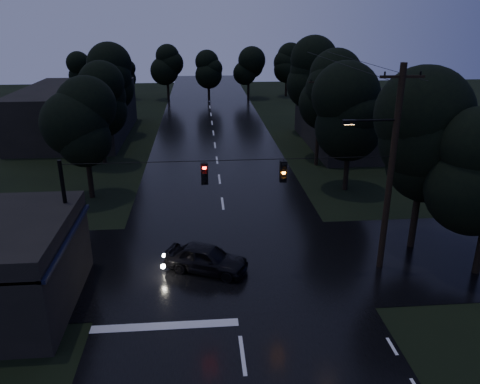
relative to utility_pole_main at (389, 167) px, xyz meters
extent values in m
cube|color=black|center=(-7.41, 19.00, -5.26)|extent=(12.00, 120.00, 0.02)
cube|color=black|center=(-7.41, 1.00, -5.26)|extent=(60.00, 9.00, 0.02)
cube|color=black|center=(-14.41, -2.00, -2.06)|extent=(0.30, 7.00, 0.15)
cylinder|color=black|center=(-14.61, -5.00, -3.76)|extent=(0.10, 0.10, 3.00)
cylinder|color=black|center=(-14.61, 1.00, -3.76)|extent=(0.10, 0.10, 3.00)
cube|color=#FFC466|center=(-14.46, -3.50, -2.76)|extent=(0.06, 1.60, 0.50)
cube|color=#FFC466|center=(-14.46, -0.80, -2.76)|extent=(0.06, 1.20, 0.50)
cube|color=black|center=(6.59, 23.00, -3.06)|extent=(10.00, 14.00, 4.40)
cube|color=black|center=(-21.41, 29.00, -2.76)|extent=(10.00, 16.00, 5.00)
cylinder|color=black|center=(0.09, 0.00, -0.26)|extent=(0.30, 0.30, 10.00)
cube|color=black|center=(0.09, 0.00, 4.14)|extent=(2.00, 0.12, 0.12)
cylinder|color=black|center=(-1.01, 0.00, 2.24)|extent=(2.20, 0.10, 0.10)
cube|color=black|center=(-2.11, 0.00, 2.19)|extent=(0.60, 0.25, 0.18)
cube|color=#FFB266|center=(-2.11, 0.00, 2.09)|extent=(0.45, 0.18, 0.03)
cylinder|color=black|center=(0.89, 17.00, -1.51)|extent=(0.30, 0.30, 7.50)
cube|color=black|center=(0.89, 17.00, 1.64)|extent=(2.00, 0.12, 0.12)
cylinder|color=black|center=(-14.91, 0.00, -2.26)|extent=(0.18, 0.18, 6.00)
cylinder|color=black|center=(-7.41, 0.00, 0.54)|extent=(15.00, 0.03, 0.03)
cube|color=black|center=(-8.61, 0.00, -0.06)|extent=(0.32, 0.25, 1.00)
sphere|color=#FF0C07|center=(-8.61, -0.15, -0.06)|extent=(0.18, 0.18, 0.18)
cube|color=black|center=(-5.01, 0.00, -0.06)|extent=(0.32, 0.25, 1.00)
sphere|color=orange|center=(-5.01, -0.15, -0.06)|extent=(0.18, 0.18, 0.18)
cylinder|color=black|center=(2.59, 2.00, -3.86)|extent=(0.36, 0.36, 2.80)
sphere|color=black|center=(2.59, 2.00, -0.46)|extent=(4.48, 4.48, 4.48)
sphere|color=black|center=(2.59, 2.00, 0.74)|extent=(4.48, 4.48, 4.48)
sphere|color=black|center=(2.59, 2.00, 1.94)|extent=(4.48, 4.48, 4.48)
cylinder|color=black|center=(4.59, -1.00, -4.03)|extent=(0.36, 0.36, 2.45)
cylinder|color=black|center=(-16.41, 11.00, -4.03)|extent=(0.36, 0.36, 2.45)
sphere|color=black|center=(-16.41, 11.00, -1.06)|extent=(3.92, 3.92, 3.92)
sphere|color=black|center=(-16.41, 11.00, -0.01)|extent=(3.92, 3.92, 3.92)
sphere|color=black|center=(-16.41, 11.00, 1.04)|extent=(3.92, 3.92, 3.92)
cylinder|color=black|center=(-17.01, 19.00, -3.95)|extent=(0.36, 0.36, 2.62)
sphere|color=black|center=(-17.01, 19.00, -0.76)|extent=(4.20, 4.20, 4.20)
sphere|color=black|center=(-17.01, 19.00, 0.37)|extent=(4.20, 4.20, 4.20)
sphere|color=black|center=(-17.01, 19.00, 1.49)|extent=(4.20, 4.20, 4.20)
cylinder|color=black|center=(-17.61, 29.00, -3.86)|extent=(0.36, 0.36, 2.80)
sphere|color=black|center=(-17.61, 29.00, -0.46)|extent=(4.48, 4.48, 4.48)
sphere|color=black|center=(-17.61, 29.00, 0.74)|extent=(4.48, 4.48, 4.48)
sphere|color=black|center=(-17.61, 29.00, 1.94)|extent=(4.48, 4.48, 4.48)
cylinder|color=black|center=(1.59, 11.00, -3.95)|extent=(0.36, 0.36, 2.62)
sphere|color=black|center=(1.59, 11.00, -0.76)|extent=(4.20, 4.20, 4.20)
sphere|color=black|center=(1.59, 11.00, 0.37)|extent=(4.20, 4.20, 4.20)
sphere|color=black|center=(1.59, 11.00, 1.49)|extent=(4.20, 4.20, 4.20)
cylinder|color=black|center=(2.19, 19.00, -3.86)|extent=(0.36, 0.36, 2.80)
sphere|color=black|center=(2.19, 19.00, -0.46)|extent=(4.48, 4.48, 4.48)
sphere|color=black|center=(2.19, 19.00, 0.74)|extent=(4.48, 4.48, 4.48)
sphere|color=black|center=(2.19, 19.00, 1.94)|extent=(4.48, 4.48, 4.48)
cylinder|color=black|center=(2.79, 29.00, -3.77)|extent=(0.36, 0.36, 2.97)
sphere|color=black|center=(2.79, 29.00, -0.16)|extent=(4.76, 4.76, 4.76)
sphere|color=black|center=(2.79, 29.00, 1.12)|extent=(4.76, 4.76, 4.76)
sphere|color=black|center=(2.79, 29.00, 2.39)|extent=(4.76, 4.76, 4.76)
imported|color=black|center=(-8.63, 0.30, -4.56)|extent=(4.44, 3.16, 1.40)
camera|label=1|loc=(-8.70, -20.08, 6.69)|focal=35.00mm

